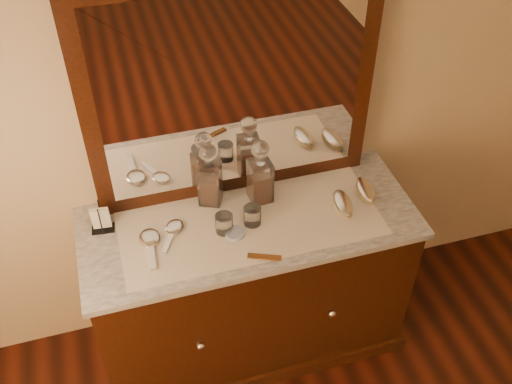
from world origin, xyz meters
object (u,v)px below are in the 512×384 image
(dresser_cabinet, at_px, (250,286))
(hand_mirror_inner, at_px, (173,230))
(brush_near, at_px, (343,204))
(decanter_right, at_px, (260,178))
(napkin_rack, at_px, (101,220))
(decanter_left, at_px, (210,180))
(mirror_frame, at_px, (231,90))
(comb, at_px, (264,257))
(brush_far, at_px, (366,191))
(pin_dish, at_px, (235,233))
(hand_mirror_outer, at_px, (150,241))

(dresser_cabinet, height_order, hand_mirror_inner, hand_mirror_inner)
(brush_near, bearing_deg, decanter_right, 153.48)
(brush_near, bearing_deg, napkin_rack, 170.55)
(decanter_left, xyz_separation_m, hand_mirror_inner, (-0.19, -0.14, -0.11))
(decanter_right, distance_m, brush_near, 0.38)
(mirror_frame, bearing_deg, comb, -90.14)
(mirror_frame, relative_size, brush_far, 6.93)
(decanter_left, bearing_deg, hand_mirror_inner, -144.18)
(mirror_frame, height_order, decanter_left, mirror_frame)
(hand_mirror_inner, bearing_deg, comb, -37.69)
(decanter_left, height_order, decanter_right, decanter_right)
(pin_dish, distance_m, comb, 0.18)
(brush_near, height_order, hand_mirror_outer, brush_near)
(dresser_cabinet, relative_size, brush_near, 8.07)
(pin_dish, xyz_separation_m, decanter_left, (-0.05, 0.23, 0.11))
(comb, distance_m, decanter_left, 0.42)
(dresser_cabinet, xyz_separation_m, pin_dish, (-0.08, -0.07, 0.45))
(napkin_rack, relative_size, decanter_right, 0.45)
(mirror_frame, distance_m, hand_mirror_inner, 0.62)
(dresser_cabinet, bearing_deg, brush_far, 0.74)
(brush_near, bearing_deg, comb, -156.48)
(napkin_rack, relative_size, hand_mirror_inner, 0.72)
(hand_mirror_outer, bearing_deg, brush_far, 1.27)
(brush_far, relative_size, hand_mirror_inner, 0.89)
(pin_dish, xyz_separation_m, hand_mirror_outer, (-0.34, 0.05, 0.00))
(dresser_cabinet, distance_m, comb, 0.50)
(comb, xyz_separation_m, hand_mirror_outer, (-0.42, 0.21, 0.01))
(napkin_rack, relative_size, decanter_left, 0.46)
(decanter_right, distance_m, hand_mirror_inner, 0.43)
(comb, xyz_separation_m, decanter_left, (-0.13, 0.39, 0.11))
(decanter_right, relative_size, hand_mirror_inner, 1.60)
(mirror_frame, xyz_separation_m, napkin_rack, (-0.60, -0.12, -0.44))
(comb, bearing_deg, decanter_right, 98.82)
(mirror_frame, bearing_deg, hand_mirror_inner, -145.57)
(dresser_cabinet, height_order, decanter_left, decanter_left)
(decanter_right, distance_m, brush_far, 0.48)
(napkin_rack, height_order, hand_mirror_outer, napkin_rack)
(brush_near, distance_m, hand_mirror_outer, 0.83)
(mirror_frame, distance_m, pin_dish, 0.58)
(dresser_cabinet, height_order, brush_near, brush_near)
(brush_near, bearing_deg, hand_mirror_outer, 177.89)
(brush_near, bearing_deg, mirror_frame, 144.52)
(dresser_cabinet, height_order, pin_dish, pin_dish)
(pin_dish, height_order, hand_mirror_inner, hand_mirror_inner)
(comb, relative_size, brush_far, 0.79)
(brush_near, xyz_separation_m, hand_mirror_outer, (-0.83, 0.03, -0.01))
(napkin_rack, xyz_separation_m, hand_mirror_outer, (0.18, -0.14, -0.04))
(pin_dish, relative_size, brush_near, 0.47)
(mirror_frame, xyz_separation_m, hand_mirror_inner, (-0.32, -0.22, -0.49))
(pin_dish, height_order, brush_far, brush_far)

